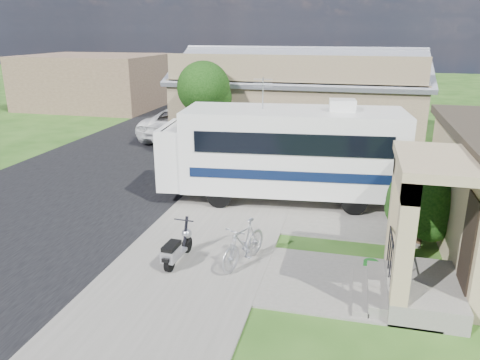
% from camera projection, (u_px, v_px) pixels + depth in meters
% --- Properties ---
extents(ground, '(120.00, 120.00, 0.00)m').
position_uv_depth(ground, '(236.00, 253.00, 12.95)').
color(ground, '#204412').
extents(street_slab, '(9.00, 80.00, 0.02)m').
position_uv_depth(street_slab, '(142.00, 150.00, 23.89)').
color(street_slab, black).
rests_on(street_slab, ground).
extents(sidewalk_slab, '(4.00, 80.00, 0.06)m').
position_uv_depth(sidewalk_slab, '(267.00, 158.00, 22.40)').
color(sidewalk_slab, slate).
rests_on(sidewalk_slab, ground).
extents(driveway_slab, '(7.00, 6.00, 0.05)m').
position_uv_depth(driveway_slab, '(307.00, 201.00, 16.75)').
color(driveway_slab, slate).
rests_on(driveway_slab, ground).
extents(walk_slab, '(4.00, 3.00, 0.05)m').
position_uv_depth(walk_slab, '(345.00, 284.00, 11.33)').
color(walk_slab, slate).
rests_on(walk_slab, ground).
extents(warehouse, '(12.50, 8.40, 5.04)m').
position_uv_depth(warehouse, '(300.00, 105.00, 25.23)').
color(warehouse, '#77634A').
rests_on(warehouse, ground).
extents(distant_bldg_far, '(10.00, 8.00, 4.00)m').
position_uv_depth(distant_bldg_far, '(95.00, 81.00, 36.52)').
color(distant_bldg_far, brown).
rests_on(distant_bldg_far, ground).
extents(distant_bldg_near, '(8.00, 7.00, 3.20)m').
position_uv_depth(distant_bldg_near, '(175.00, 73.00, 47.27)').
color(distant_bldg_near, '#77634A').
rests_on(distant_bldg_near, ground).
extents(street_tree_a, '(2.44, 2.40, 4.58)m').
position_uv_depth(street_tree_a, '(206.00, 91.00, 21.14)').
color(street_tree_a, black).
rests_on(street_tree_a, ground).
extents(street_tree_b, '(2.44, 2.40, 4.73)m').
position_uv_depth(street_tree_b, '(253.00, 69.00, 30.34)').
color(street_tree_b, black).
rests_on(street_tree_b, ground).
extents(street_tree_c, '(2.44, 2.40, 4.42)m').
position_uv_depth(street_tree_c, '(276.00, 64.00, 38.74)').
color(street_tree_c, black).
rests_on(street_tree_c, ground).
extents(motorhome, '(8.61, 3.46, 4.30)m').
position_uv_depth(motorhome, '(283.00, 150.00, 16.44)').
color(motorhome, silver).
rests_on(motorhome, ground).
extents(shrub, '(2.24, 2.13, 2.74)m').
position_uv_depth(shrub, '(426.00, 198.00, 13.08)').
color(shrub, black).
rests_on(shrub, ground).
extents(scooter, '(0.56, 1.59, 1.05)m').
position_uv_depth(scooter, '(177.00, 249.00, 12.13)').
color(scooter, black).
rests_on(scooter, ground).
extents(bicycle, '(1.16, 2.01, 1.16)m').
position_uv_depth(bicycle, '(244.00, 245.00, 12.08)').
color(bicycle, '#B3B3BB').
rests_on(bicycle, ground).
extents(pickup_truck, '(4.26, 6.98, 1.81)m').
position_uv_depth(pickup_truck, '(189.00, 122.00, 26.33)').
color(pickup_truck, white).
rests_on(pickup_truck, ground).
extents(van, '(2.92, 5.75, 1.60)m').
position_uv_depth(van, '(216.00, 106.00, 32.39)').
color(van, white).
rests_on(van, ground).
extents(garden_hose, '(0.38, 0.38, 0.17)m').
position_uv_depth(garden_hose, '(371.00, 265.00, 12.09)').
color(garden_hose, '#135F18').
rests_on(garden_hose, ground).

